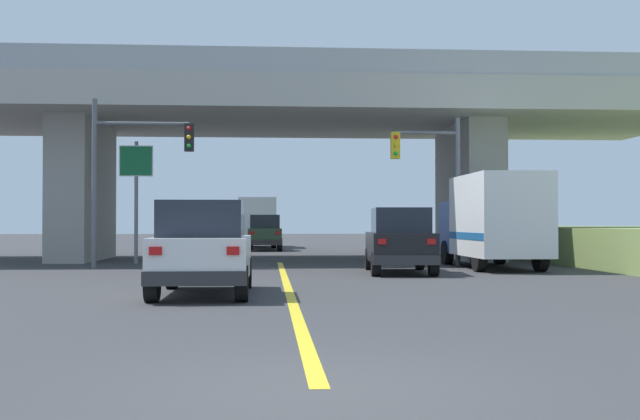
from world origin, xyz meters
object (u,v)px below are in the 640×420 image
Objects in this scene: box_truck at (493,220)px; traffic_signal_farside at (128,162)px; sedan_oncoming at (265,233)px; semi_truck_distant at (258,222)px; traffic_signal_nearside at (435,171)px; suv_lead at (203,248)px; suv_crossing at (400,241)px; highway_sign at (136,176)px.

box_truck is 12.74m from traffic_signal_farside.
semi_truck_distant reaches higher than sedan_oncoming.
semi_truck_distant is at bearing 106.73° from traffic_signal_nearside.
box_truck is 1.49× the size of sedan_oncoming.
sedan_oncoming is at bearing 87.40° from suv_lead.
sedan_oncoming is 0.75× the size of traffic_signal_farside.
suv_crossing is 0.78× the size of traffic_signal_farside.
semi_truck_distant is at bearing 109.27° from box_truck.
traffic_signal_farside is (-4.66, -17.13, 2.65)m from sedan_oncoming.
box_truck is 19.65m from sedan_oncoming.
box_truck is 0.97× the size of semi_truck_distant.
highway_sign is 20.55m from semi_truck_distant.
sedan_oncoming is 0.93× the size of highway_sign.
traffic_signal_farside reaches higher than traffic_signal_nearside.
semi_truck_distant is at bearing 79.69° from traffic_signal_farside.
suv_crossing is at bearing -19.43° from traffic_signal_farside.
semi_truck_distant is at bearing 77.53° from highway_sign.
box_truck is (9.13, 9.32, 0.64)m from suv_lead.
suv_crossing is 0.67× the size of semi_truck_distant.
traffic_signal_farside is (-10.89, -0.76, 0.22)m from traffic_signal_nearside.
suv_crossing is 4.34m from box_truck.
suv_crossing is at bearing -78.17° from sedan_oncoming.
sedan_oncoming is (1.24, 27.30, -0.00)m from suv_lead.
traffic_signal_nearside is 1.15× the size of highway_sign.
suv_crossing is 20.71m from sedan_oncoming.
sedan_oncoming is at bearing 70.83° from highway_sign.
suv_lead is 0.93× the size of highway_sign.
highway_sign is (-3.65, 13.24, 2.36)m from suv_lead.
highway_sign reaches higher than suv_lead.
suv_lead is 0.81× the size of traffic_signal_nearside.
suv_lead is 13.93m from highway_sign.
traffic_signal_nearside reaches higher than suv_lead.
highway_sign is 0.69× the size of semi_truck_distant.
box_truck is 1.12× the size of traffic_signal_farside.
box_truck reaches higher than semi_truck_distant.
traffic_signal_farside is at bearing -105.24° from sedan_oncoming.
suv_lead is 13.06m from box_truck.
sedan_oncoming is (-7.89, 17.98, -0.64)m from box_truck.
suv_lead is 0.99× the size of sedan_oncoming.
traffic_signal_farside reaches higher than box_truck.
sedan_oncoming is at bearing 110.83° from traffic_signal_nearside.
highway_sign is at bearing -102.47° from semi_truck_distant.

